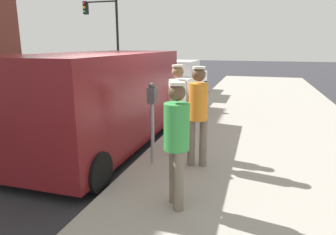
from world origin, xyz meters
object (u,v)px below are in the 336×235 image
object	(u,v)px
parking_meter_near	(152,109)
pedestrian_in_green	(177,138)
pedestrian_in_orange	(198,110)
pedestrian_in_white	(177,104)
fire_hydrant	(203,99)
parked_van	(104,98)
parked_sedan_ahead	(178,81)
traffic_light_corner	(105,26)

from	to	relation	value
parking_meter_near	pedestrian_in_green	bearing A→B (deg)	-59.24
pedestrian_in_orange	pedestrian_in_white	size ratio (longest dim) A/B	1.01
pedestrian_in_green	fire_hydrant	size ratio (longest dim) A/B	2.00
pedestrian_in_white	parked_van	distance (m)	1.85
parking_meter_near	parked_sedan_ahead	bearing A→B (deg)	101.26
parked_van	traffic_light_corner	xyz separation A→B (m)	(-6.43, 12.45, 2.36)
pedestrian_in_white	fire_hydrant	world-z (taller)	pedestrian_in_white
parked_van	traffic_light_corner	bearing A→B (deg)	117.33
parked_sedan_ahead	parked_van	bearing A→B (deg)	-89.49
parking_meter_near	pedestrian_in_white	xyz separation A→B (m)	(0.31, 0.61, 0.01)
pedestrian_in_green	pedestrian_in_white	distance (m)	2.07
parked_van	parked_sedan_ahead	distance (m)	6.88
pedestrian_in_white	parked_van	size ratio (longest dim) A/B	0.35
pedestrian_in_orange	fire_hydrant	xyz separation A→B (m)	(-0.72, 4.66, -0.63)
parking_meter_near	parked_van	size ratio (longest dim) A/B	0.29
traffic_light_corner	parked_van	bearing A→B (deg)	-62.67
parked_van	traffic_light_corner	distance (m)	14.21
parking_meter_near	parked_sedan_ahead	xyz separation A→B (m)	(-1.56, 7.84, -0.43)
parking_meter_near	pedestrian_in_white	world-z (taller)	pedestrian_in_white
parked_van	traffic_light_corner	world-z (taller)	traffic_light_corner
pedestrian_in_white	parked_sedan_ahead	size ratio (longest dim) A/B	0.41
pedestrian_in_orange	parked_van	bearing A→B (deg)	159.32
parked_sedan_ahead	traffic_light_corner	size ratio (longest dim) A/B	0.85
traffic_light_corner	fire_hydrant	world-z (taller)	traffic_light_corner
parking_meter_near	parked_van	distance (m)	1.79
pedestrian_in_green	traffic_light_corner	distance (m)	17.38
parking_meter_near	fire_hydrant	distance (m)	4.80
traffic_light_corner	pedestrian_in_green	bearing A→B (deg)	-59.40
parked_sedan_ahead	traffic_light_corner	distance (m)	8.91
parked_van	fire_hydrant	size ratio (longest dim) A/B	6.06
parking_meter_near	pedestrian_in_white	distance (m)	0.68
fire_hydrant	parking_meter_near	bearing A→B (deg)	-91.20
pedestrian_in_white	traffic_light_corner	world-z (taller)	traffic_light_corner
pedestrian_in_orange	fire_hydrant	world-z (taller)	pedestrian_in_orange
pedestrian_in_orange	traffic_light_corner	world-z (taller)	traffic_light_corner
parked_sedan_ahead	fire_hydrant	size ratio (longest dim) A/B	5.13
pedestrian_in_orange	traffic_light_corner	xyz separation A→B (m)	(-8.76, 13.32, 2.32)
parking_meter_near	pedestrian_in_orange	distance (m)	0.83
parked_sedan_ahead	fire_hydrant	xyz separation A→B (m)	(1.66, -3.08, -0.18)
pedestrian_in_white	fire_hydrant	size ratio (longest dim) A/B	2.09
pedestrian_in_orange	pedestrian_in_green	bearing A→B (deg)	-89.74
traffic_light_corner	fire_hydrant	xyz separation A→B (m)	(8.03, -8.66, -2.95)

